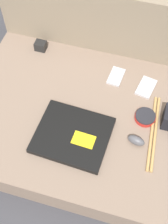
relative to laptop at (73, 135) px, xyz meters
The scene contains 10 objects.
ground_plane 0.18m from the laptop, 83.00° to the left, with size 8.00×8.00×0.00m, color #38383D.
couch_seat 0.14m from the laptop, 83.00° to the left, with size 1.06×0.76×0.13m.
couch_backrest 0.60m from the laptop, 88.62° to the left, with size 1.06×0.20×0.46m.
laptop is the anchor object (origin of this frame).
computer_mouse 0.26m from the laptop, ahead, with size 0.08×0.05×0.04m.
speaker_puck 0.32m from the laptop, 32.06° to the left, with size 0.09×0.09×0.03m.
phone_silver 0.37m from the laptop, 74.33° to the left, with size 0.07×0.11×0.01m.
phone_black 0.42m from the laptop, 53.59° to the left, with size 0.09×0.12×0.01m.
charger_brick 0.53m from the laptop, 124.79° to the left, with size 0.05×0.05×0.04m.
drumstick_pair 0.34m from the laptop, 19.17° to the left, with size 0.05×0.36×0.01m.
Camera 1 is at (0.20, -0.70, 1.26)m, focal length 50.00 mm.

